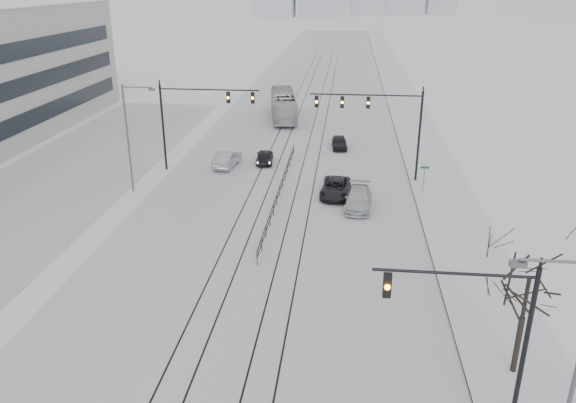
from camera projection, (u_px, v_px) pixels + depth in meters
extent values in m
cube|color=silver|center=(307.00, 115.00, 73.99)|extent=(22.00, 260.00, 0.02)
cube|color=silver|center=(411.00, 117.00, 72.64)|extent=(5.00, 260.00, 0.16)
cube|color=gray|center=(392.00, 117.00, 72.89)|extent=(0.10, 260.00, 0.12)
cube|color=silver|center=(76.00, 170.00, 52.85)|extent=(14.00, 60.00, 0.03)
cube|color=black|center=(266.00, 160.00, 55.76)|extent=(0.10, 180.00, 0.01)
cube|color=black|center=(280.00, 160.00, 55.62)|extent=(0.10, 180.00, 0.01)
cube|color=black|center=(304.00, 161.00, 55.39)|extent=(0.10, 180.00, 0.01)
cube|color=black|center=(318.00, 161.00, 55.25)|extent=(0.10, 180.00, 0.01)
cylinder|color=black|center=(525.00, 348.00, 21.58)|extent=(0.20, 0.20, 7.00)
cylinder|color=black|center=(454.00, 273.00, 20.73)|extent=(6.00, 0.12, 0.12)
cube|color=black|center=(387.00, 285.00, 21.21)|extent=(0.32, 0.24, 1.00)
sphere|color=orange|center=(387.00, 287.00, 21.08)|extent=(0.22, 0.22, 0.22)
cylinder|color=black|center=(419.00, 138.00, 48.28)|extent=(0.20, 0.20, 8.00)
cylinder|color=black|center=(366.00, 95.00, 47.42)|extent=(9.50, 0.12, 0.12)
cube|color=black|center=(317.00, 102.00, 48.07)|extent=(0.32, 0.24, 1.00)
sphere|color=orange|center=(316.00, 102.00, 47.94)|extent=(0.22, 0.22, 0.22)
cube|color=black|center=(342.00, 102.00, 47.85)|extent=(0.32, 0.24, 1.00)
sphere|color=orange|center=(342.00, 102.00, 47.72)|extent=(0.22, 0.22, 0.22)
cube|color=black|center=(368.00, 103.00, 47.64)|extent=(0.32, 0.24, 1.00)
sphere|color=orange|center=(368.00, 103.00, 47.51)|extent=(0.22, 0.22, 0.22)
cylinder|color=black|center=(163.00, 128.00, 51.47)|extent=(0.20, 0.20, 8.00)
cylinder|color=black|center=(209.00, 90.00, 49.70)|extent=(9.00, 0.12, 0.12)
cube|color=black|center=(253.00, 98.00, 49.55)|extent=(0.32, 0.24, 1.00)
sphere|color=orange|center=(253.00, 98.00, 49.42)|extent=(0.22, 0.22, 0.22)
cube|color=black|center=(228.00, 97.00, 49.77)|extent=(0.32, 0.24, 1.00)
sphere|color=orange|center=(228.00, 98.00, 49.64)|extent=(0.22, 0.22, 0.22)
cylinder|color=#595B60|center=(575.00, 380.00, 18.38)|extent=(0.16, 0.16, 9.00)
cylinder|color=#595B60|center=(560.00, 262.00, 16.91)|extent=(2.40, 0.10, 0.10)
cube|color=#595B60|center=(518.00, 264.00, 17.08)|extent=(0.50, 0.25, 0.18)
cylinder|color=#595B60|center=(128.00, 140.00, 45.84)|extent=(0.16, 0.16, 9.00)
cylinder|color=#595B60|center=(137.00, 87.00, 44.13)|extent=(2.40, 0.10, 0.10)
cube|color=#595B60|center=(152.00, 89.00, 44.07)|extent=(0.50, 0.25, 0.18)
cylinder|color=black|center=(517.00, 346.00, 25.01)|extent=(0.26, 0.26, 3.00)
cylinder|color=black|center=(525.00, 302.00, 24.18)|extent=(0.18, 0.18, 2.50)
cube|color=black|center=(280.00, 186.00, 45.92)|extent=(0.06, 24.00, 0.06)
cube|color=black|center=(280.00, 191.00, 46.07)|extent=(0.06, 24.00, 0.06)
cylinder|color=#595B60|center=(424.00, 180.00, 46.52)|extent=(0.06, 0.06, 2.40)
cube|color=#0C4C19|center=(425.00, 168.00, 46.11)|extent=(0.70, 0.04, 0.18)
imported|color=black|center=(265.00, 156.00, 54.54)|extent=(1.98, 4.10, 1.35)
imported|color=#9C9FA3|center=(227.00, 159.00, 53.46)|extent=(2.14, 4.68, 1.49)
imported|color=black|center=(335.00, 188.00, 46.26)|extent=(2.59, 5.08, 1.37)
imported|color=silver|center=(358.00, 199.00, 43.81)|extent=(2.31, 5.12, 1.45)
imported|color=black|center=(339.00, 143.00, 59.24)|extent=(1.81, 3.91, 1.30)
imported|color=#B2B3B6|center=(283.00, 105.00, 71.53)|extent=(4.75, 12.64, 3.44)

